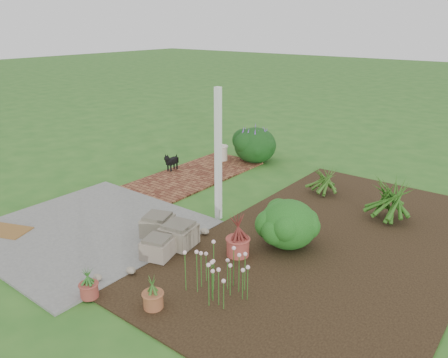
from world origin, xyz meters
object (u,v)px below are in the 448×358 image
Objects in this scene: stone_trough_near at (158,248)px; evergreen_shrub at (288,223)px; cream_ceramic_urn at (222,153)px; black_dog at (171,161)px.

evergreen_shrub is at bearing 48.81° from stone_trough_near.
cream_ceramic_urn is 0.41× the size of evergreen_shrub.
evergreen_shrub is at bearing -24.07° from black_dog.
cream_ceramic_urn is (-2.37, 4.65, 0.05)m from stone_trough_near.
evergreen_shrub is (3.79, -3.03, 0.20)m from cream_ceramic_urn.
black_dog is 0.51× the size of evergreen_shrub.
stone_trough_near is at bearing -52.11° from black_dog.
black_dog is 1.53m from cream_ceramic_urn.
cream_ceramic_urn is (0.46, 1.46, -0.05)m from black_dog.
evergreen_shrub reaches higher than cream_ceramic_urn.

